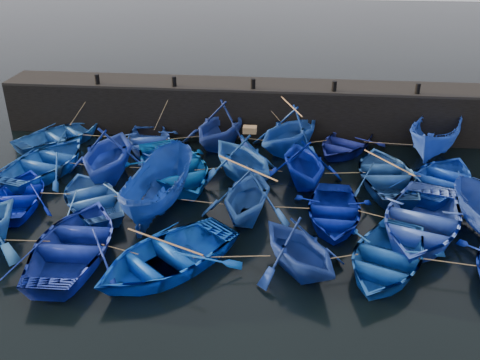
# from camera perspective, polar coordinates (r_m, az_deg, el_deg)

# --- Properties ---
(ground) EXTENTS (120.00, 120.00, 0.00)m
(ground) POSITION_cam_1_polar(r_m,az_deg,el_deg) (19.42, -0.96, -6.07)
(ground) COLOR black
(ground) RESTS_ON ground
(quay_wall) EXTENTS (26.00, 2.50, 2.50)m
(quay_wall) POSITION_cam_1_polar(r_m,az_deg,el_deg) (28.35, 1.51, 7.59)
(quay_wall) COLOR black
(quay_wall) RESTS_ON ground
(quay_top) EXTENTS (26.00, 2.50, 0.12)m
(quay_top) POSITION_cam_1_polar(r_m,az_deg,el_deg) (27.95, 1.54, 10.13)
(quay_top) COLOR black
(quay_top) RESTS_ON quay_wall
(bollard_0) EXTENTS (0.24, 0.24, 0.50)m
(bollard_0) POSITION_cam_1_polar(r_m,az_deg,el_deg) (28.72, -14.99, 10.35)
(bollard_0) COLOR black
(bollard_0) RESTS_ON quay_top
(bollard_1) EXTENTS (0.24, 0.24, 0.50)m
(bollard_1) POSITION_cam_1_polar(r_m,az_deg,el_deg) (27.58, -7.05, 10.39)
(bollard_1) COLOR black
(bollard_1) RESTS_ON quay_top
(bollard_2) EXTENTS (0.24, 0.24, 0.50)m
(bollard_2) POSITION_cam_1_polar(r_m,az_deg,el_deg) (27.00, 1.40, 10.23)
(bollard_2) COLOR black
(bollard_2) RESTS_ON quay_top
(bollard_3) EXTENTS (0.24, 0.24, 0.50)m
(bollard_3) POSITION_cam_1_polar(r_m,az_deg,el_deg) (27.00, 10.02, 9.83)
(bollard_3) COLOR black
(bollard_3) RESTS_ON quay_top
(bollard_4) EXTENTS (0.24, 0.24, 0.50)m
(bollard_4) POSITION_cam_1_polar(r_m,az_deg,el_deg) (27.59, 18.43, 9.24)
(bollard_4) COLOR black
(bollard_4) RESTS_ON quay_top
(boat_0) EXTENTS (5.48, 5.69, 0.96)m
(boat_0) POSITION_cam_1_polar(r_m,az_deg,el_deg) (28.41, -18.57, 4.57)
(boat_0) COLOR #1C4F99
(boat_0) RESTS_ON ground
(boat_1) EXTENTS (4.25, 5.15, 0.93)m
(boat_1) POSITION_cam_1_polar(r_m,az_deg,el_deg) (26.70, -9.76, 4.17)
(boat_1) COLOR #2346A6
(boat_1) RESTS_ON ground
(boat_2) EXTENTS (5.04, 5.43, 2.35)m
(boat_2) POSITION_cam_1_polar(r_m,az_deg,el_deg) (26.37, -2.11, 5.92)
(boat_2) COLOR navy
(boat_2) RESTS_ON ground
(boat_3) EXTENTS (5.68, 5.84, 2.34)m
(boat_3) POSITION_cam_1_polar(r_m,az_deg,el_deg) (25.79, 5.38, 5.32)
(boat_3) COLOR #1745A8
(boat_3) RESTS_ON ground
(boat_4) EXTENTS (4.85, 5.32, 0.90)m
(boat_4) POSITION_cam_1_polar(r_m,az_deg,el_deg) (26.56, 11.14, 3.90)
(boat_4) COLOR navy
(boat_4) RESTS_ON ground
(boat_5) EXTENTS (4.02, 5.69, 2.06)m
(boat_5) POSITION_cam_1_polar(r_m,az_deg,el_deg) (26.94, 20.17, 4.39)
(boat_5) COLOR blue
(boat_5) RESTS_ON ground
(boat_6) EXTENTS (4.88, 5.93, 1.07)m
(boat_6) POSITION_cam_1_polar(r_m,az_deg,el_deg) (25.37, -19.97, 1.84)
(boat_6) COLOR #14479D
(boat_6) RESTS_ON ground
(boat_7) EXTENTS (4.13, 4.75, 2.45)m
(boat_7) POSITION_cam_1_polar(r_m,az_deg,el_deg) (23.79, -13.89, 2.89)
(boat_7) COLOR #1A35A0
(boat_7) RESTS_ON ground
(boat_8) EXTENTS (6.50, 7.10, 1.20)m
(boat_8) POSITION_cam_1_polar(r_m,az_deg,el_deg) (23.27, -7.05, 1.27)
(boat_8) COLOR blue
(boat_8) RESTS_ON ground
(boat_9) EXTENTS (5.47, 5.59, 2.23)m
(boat_9) POSITION_cam_1_polar(r_m,az_deg,el_deg) (22.94, 0.28, 2.52)
(boat_9) COLOR #1A4DA0
(boat_9) RESTS_ON ground
(boat_10) EXTENTS (4.21, 4.64, 2.11)m
(boat_10) POSITION_cam_1_polar(r_m,az_deg,el_deg) (22.77, 6.85, 1.96)
(boat_10) COLOR #031895
(boat_10) RESTS_ON ground
(boat_11) EXTENTS (4.03, 5.33, 1.04)m
(boat_11) POSITION_cam_1_polar(r_m,az_deg,el_deg) (23.60, 15.40, 0.62)
(boat_11) COLOR navy
(boat_11) RESTS_ON ground
(boat_12) EXTENTS (5.37, 5.81, 0.98)m
(boat_12) POSITION_cam_1_polar(r_m,az_deg,el_deg) (23.99, 20.79, 0.14)
(boat_12) COLOR #0F39BF
(boat_12) RESTS_ON ground
(boat_13) EXTENTS (3.78, 4.70, 0.86)m
(boat_13) POSITION_cam_1_polar(r_m,az_deg,el_deg) (23.04, -22.45, -1.44)
(boat_13) COLOR #01129D
(boat_13) RESTS_ON ground
(boat_14) EXTENTS (5.11, 5.43, 0.92)m
(boat_14) POSITION_cam_1_polar(r_m,az_deg,el_deg) (21.83, -15.47, -1.78)
(boat_14) COLOR blue
(boat_14) RESTS_ON ground
(boat_15) EXTENTS (2.64, 5.43, 2.02)m
(boat_15) POSITION_cam_1_polar(r_m,az_deg,el_deg) (20.79, -8.77, -0.84)
(boat_15) COLOR navy
(boat_15) RESTS_ON ground
(boat_16) EXTENTS (3.93, 4.40, 2.10)m
(boat_16) POSITION_cam_1_polar(r_m,az_deg,el_deg) (20.04, 0.77, -1.49)
(boat_16) COLOR #2251A7
(boat_16) RESTS_ON ground
(boat_17) EXTENTS (3.28, 4.44, 0.89)m
(boat_17) POSITION_cam_1_polar(r_m,az_deg,el_deg) (20.36, 9.93, -3.38)
(boat_17) COLOR #031589
(boat_17) RESTS_ON ground
(boat_18) EXTENTS (5.73, 6.72, 1.18)m
(boat_18) POSITION_cam_1_polar(r_m,az_deg,el_deg) (20.31, 18.74, -4.11)
(boat_18) COLOR blue
(boat_18) RESTS_ON ground
(boat_21) EXTENTS (3.92, 5.40, 1.10)m
(boat_21) POSITION_cam_1_polar(r_m,az_deg,el_deg) (18.91, -17.13, -6.42)
(boat_21) COLOR navy
(boat_21) RESTS_ON ground
(boat_22) EXTENTS (6.19, 6.34, 1.07)m
(boat_22) POSITION_cam_1_polar(r_m,az_deg,el_deg) (17.62, -7.97, -8.06)
(boat_22) COLOR blue
(boat_22) RESTS_ON ground
(boat_23) EXTENTS (4.67, 4.79, 1.91)m
(boat_23) POSITION_cam_1_polar(r_m,az_deg,el_deg) (17.25, 6.29, -7.10)
(boat_23) COLOR navy
(boat_23) RESTS_ON ground
(boat_24) EXTENTS (4.87, 5.60, 0.97)m
(boat_24) POSITION_cam_1_polar(r_m,az_deg,el_deg) (18.11, 15.30, -7.98)
(boat_24) COLOR #124A9B
(boat_24) RESTS_ON ground
(wooden_crate) EXTENTS (0.57, 0.40, 0.27)m
(wooden_crate) POSITION_cam_1_polar(r_m,az_deg,el_deg) (22.44, 1.05, 5.40)
(wooden_crate) COLOR olive
(wooden_crate) RESTS_ON boat_9
(mooring_ropes) EXTENTS (18.38, 11.75, 2.10)m
(mooring_ropes) POSITION_cam_1_polar(r_m,az_deg,el_deg) (23.48, -0.10, 2.47)
(mooring_ropes) COLOR tan
(mooring_ropes) RESTS_ON ground
(loose_oars) EXTENTS (10.28, 12.11, 1.36)m
(loose_oars) POSITION_cam_1_polar(r_m,az_deg,el_deg) (21.10, 4.43, 1.83)
(loose_oars) COLOR #99724C
(loose_oars) RESTS_ON ground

